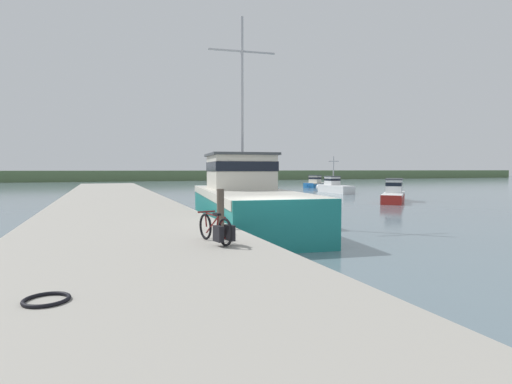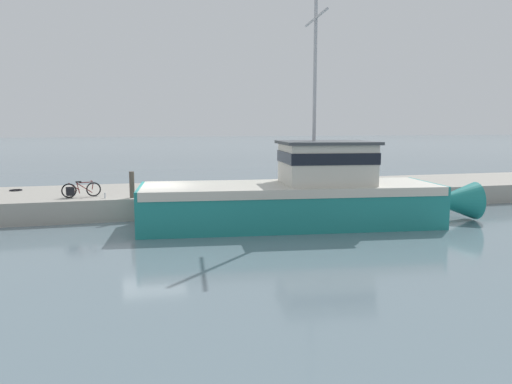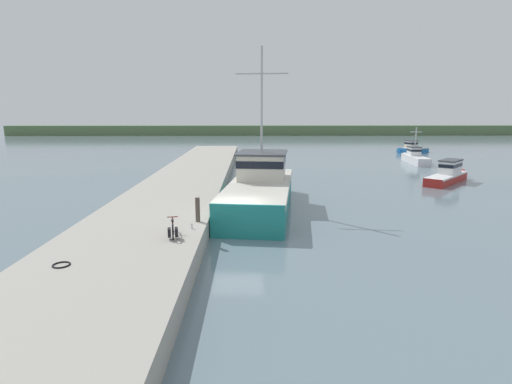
{
  "view_description": "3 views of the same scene",
  "coord_description": "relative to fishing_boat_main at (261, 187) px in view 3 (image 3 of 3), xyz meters",
  "views": [
    {
      "loc": [
        -4.95,
        -11.67,
        2.64
      ],
      "look_at": [
        -0.29,
        0.39,
        1.91
      ],
      "focal_mm": 28.0,
      "sensor_mm": 36.0,
      "label": 1
    },
    {
      "loc": [
        20.11,
        -1.12,
        4.06
      ],
      "look_at": [
        -0.09,
        4.34,
        1.25
      ],
      "focal_mm": 35.0,
      "sensor_mm": 36.0,
      "label": 2
    },
    {
      "loc": [
        0.67,
        -18.59,
        5.98
      ],
      "look_at": [
        0.92,
        3.11,
        1.56
      ],
      "focal_mm": 28.0,
      "sensor_mm": 36.0,
      "label": 3
    }
  ],
  "objects": [
    {
      "name": "hose_coil",
      "position": [
        -6.91,
        -12.07,
        -0.3
      ],
      "size": [
        0.58,
        0.58,
        0.05
      ],
      "primitive_type": "torus",
      "color": "black",
      "rests_on": "dock_pier"
    },
    {
      "name": "water_bottle_on_curb",
      "position": [
        -3.2,
        -7.89,
        -0.2
      ],
      "size": [
        0.08,
        0.08,
        0.24
      ],
      "primitive_type": "cylinder",
      "color": "silver",
      "rests_on": "dock_pier"
    },
    {
      "name": "ground_plane",
      "position": [
        -1.26,
        -6.03,
        -1.28
      ],
      "size": [
        320.0,
        320.0,
        0.0
      ],
      "primitive_type": "plane",
      "color": "slate"
    },
    {
      "name": "mooring_post",
      "position": [
        -3.08,
        -6.75,
        0.24
      ],
      "size": [
        0.21,
        0.21,
        1.13
      ],
      "primitive_type": "cylinder",
      "color": "#51473D",
      "rests_on": "dock_pier"
    },
    {
      "name": "boat_blue_far",
      "position": [
        18.51,
        21.62,
        -0.59
      ],
      "size": [
        1.92,
        7.35,
        4.15
      ],
      "rotation": [
        0.0,
        0.0,
        -0.07
      ],
      "color": "silver",
      "rests_on": "ground_plane"
    },
    {
      "name": "boat_orange_near",
      "position": [
        16.21,
        8.81,
        -0.57
      ],
      "size": [
        6.1,
        6.38,
        1.9
      ],
      "rotation": [
        0.0,
        0.0,
        -0.76
      ],
      "color": "#AD231E",
      "rests_on": "ground_plane"
    },
    {
      "name": "far_shoreline",
      "position": [
        28.74,
        77.29,
        -0.08
      ],
      "size": [
        180.0,
        5.0,
        2.39
      ],
      "primitive_type": "cube",
      "color": "#567047",
      "rests_on": "ground_plane"
    },
    {
      "name": "boat_green_anchored",
      "position": [
        22.86,
        33.26,
        -0.65
      ],
      "size": [
        5.11,
        3.43,
        1.83
      ],
      "rotation": [
        0.0,
        0.0,
        2.0
      ],
      "color": "#236BB2",
      "rests_on": "ground_plane"
    },
    {
      "name": "fishing_boat_main",
      "position": [
        0.0,
        0.0,
        0.0
      ],
      "size": [
        5.04,
        14.31,
        9.79
      ],
      "rotation": [
        0.0,
        0.0,
        -0.12
      ],
      "color": "teal",
      "rests_on": "ground_plane"
    },
    {
      "name": "dock_pier",
      "position": [
        -5.6,
        -6.03,
        -0.8
      ],
      "size": [
        5.95,
        80.0,
        0.95
      ],
      "primitive_type": "cube",
      "color": "#A39E93",
      "rests_on": "ground_plane"
    },
    {
      "name": "bicycle_touring",
      "position": [
        -3.79,
        -9.03,
        -0.0
      ],
      "size": [
        0.62,
        1.63,
        0.7
      ],
      "rotation": [
        0.0,
        0.0,
        0.19
      ],
      "color": "black",
      "rests_on": "dock_pier"
    }
  ]
}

